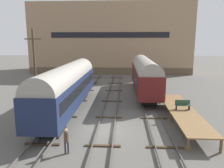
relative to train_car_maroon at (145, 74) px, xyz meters
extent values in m
plane|color=#56544F|center=(-4.44, -13.63, -2.92)|extent=(200.00, 200.00, 0.00)
cube|color=#4C4742|center=(-9.60, -13.63, -2.74)|extent=(0.08, 60.00, 0.16)
cube|color=#4C4742|center=(-8.17, -13.63, -2.74)|extent=(0.08, 60.00, 0.16)
cube|color=#3D2D1E|center=(-8.88, -16.63, -2.87)|extent=(2.60, 0.24, 0.10)
cube|color=#3D2D1E|center=(-8.88, -10.63, -2.87)|extent=(2.60, 0.24, 0.10)
cube|color=#3D2D1E|center=(-8.88, -4.63, -2.87)|extent=(2.60, 0.24, 0.10)
cube|color=#3D2D1E|center=(-8.88, 1.37, -2.87)|extent=(2.60, 0.24, 0.10)
cube|color=#3D2D1E|center=(-8.88, 7.37, -2.87)|extent=(2.60, 0.24, 0.10)
cube|color=#3D2D1E|center=(-8.88, 13.37, -2.87)|extent=(2.60, 0.24, 0.10)
cube|color=#4C4742|center=(-5.16, -13.63, -2.74)|extent=(0.08, 60.00, 0.16)
cube|color=#4C4742|center=(-3.72, -13.63, -2.74)|extent=(0.08, 60.00, 0.16)
cube|color=#3D2D1E|center=(-4.44, -16.63, -2.87)|extent=(2.60, 0.24, 0.10)
cube|color=#3D2D1E|center=(-4.44, -10.63, -2.87)|extent=(2.60, 0.24, 0.10)
cube|color=#3D2D1E|center=(-4.44, -4.63, -2.87)|extent=(2.60, 0.24, 0.10)
cube|color=#3D2D1E|center=(-4.44, 1.37, -2.87)|extent=(2.60, 0.24, 0.10)
cube|color=#3D2D1E|center=(-4.44, 7.37, -2.87)|extent=(2.60, 0.24, 0.10)
cube|color=#3D2D1E|center=(-4.44, 13.37, -2.87)|extent=(2.60, 0.24, 0.10)
cube|color=#4C4742|center=(-0.72, -13.63, -2.74)|extent=(0.08, 60.00, 0.16)
cube|color=#4C4742|center=(0.72, -13.63, -2.74)|extent=(0.08, 60.00, 0.16)
cube|color=#3D2D1E|center=(0.00, -16.63, -2.87)|extent=(2.60, 0.24, 0.10)
cube|color=#3D2D1E|center=(0.00, -10.63, -2.87)|extent=(2.60, 0.24, 0.10)
cube|color=#3D2D1E|center=(0.00, -4.63, -2.87)|extent=(2.60, 0.24, 0.10)
cube|color=#3D2D1E|center=(0.00, 1.37, -2.87)|extent=(2.60, 0.24, 0.10)
cube|color=#3D2D1E|center=(0.00, 7.37, -2.87)|extent=(2.60, 0.24, 0.10)
cube|color=#3D2D1E|center=(0.00, 13.37, -2.87)|extent=(2.60, 0.24, 0.10)
cube|color=black|center=(0.00, 5.50, -2.42)|extent=(1.80, 2.40, 1.00)
cube|color=black|center=(0.00, -5.50, -2.42)|extent=(1.80, 2.40, 1.00)
cube|color=#5B1919|center=(0.00, 0.00, -0.55)|extent=(2.92, 16.94, 2.74)
cube|color=black|center=(0.00, 0.00, -0.22)|extent=(2.96, 15.58, 0.99)
cylinder|color=gray|center=(0.00, 0.00, 0.82)|extent=(2.77, 16.60, 2.77)
cube|color=black|center=(-8.88, -3.06, -2.42)|extent=(1.80, 2.40, 1.00)
cube|color=black|center=(-8.88, -14.41, -2.42)|extent=(1.80, 2.40, 1.00)
cube|color=#192342|center=(-8.88, -8.73, -0.57)|extent=(2.90, 17.46, 2.69)
cube|color=black|center=(-8.88, -8.73, -0.24)|extent=(2.94, 16.07, 0.97)
cylinder|color=gray|center=(-8.88, -8.73, 0.78)|extent=(2.75, 17.11, 2.75)
cube|color=brown|center=(2.55, -11.13, -1.89)|extent=(2.47, 12.28, 0.10)
cylinder|color=brown|center=(1.47, -17.12, -2.43)|extent=(0.20, 0.20, 0.98)
cylinder|color=brown|center=(3.64, -17.12, -2.43)|extent=(0.20, 0.20, 0.98)
cylinder|color=brown|center=(1.47, -5.14, -2.43)|extent=(0.20, 0.20, 0.98)
cylinder|color=brown|center=(3.64, -5.14, -2.43)|extent=(0.20, 0.20, 0.98)
cylinder|color=brown|center=(1.47, -11.13, -2.43)|extent=(0.20, 0.20, 0.98)
cylinder|color=brown|center=(3.64, -11.13, -2.43)|extent=(0.20, 0.20, 0.98)
cube|color=#2D4C33|center=(2.63, -10.95, -1.41)|extent=(1.40, 0.40, 0.06)
cube|color=#2D4C33|center=(2.63, -10.78, -1.15)|extent=(1.40, 0.06, 0.45)
cube|color=black|center=(2.04, -10.95, -1.64)|extent=(0.06, 0.40, 0.40)
cube|color=black|center=(3.23, -10.95, -1.64)|extent=(0.06, 0.40, 0.40)
cylinder|color=#282833|center=(-6.86, -17.79, -2.49)|extent=(0.12, 0.12, 0.85)
cylinder|color=#282833|center=(-6.66, -17.79, -2.49)|extent=(0.12, 0.12, 0.85)
cylinder|color=#4C382D|center=(-6.76, -17.79, -1.71)|extent=(0.32, 0.32, 0.71)
sphere|color=tan|center=(-6.76, -17.79, -1.24)|extent=(0.23, 0.23, 0.23)
cylinder|color=#473828|center=(-12.55, -8.25, 1.46)|extent=(0.24, 0.24, 8.75)
cube|color=#473828|center=(-12.55, -8.25, 4.78)|extent=(1.80, 0.12, 0.12)
cube|color=brown|center=(-6.22, 24.84, -2.11)|extent=(37.39, 13.41, 1.61)
cube|color=#9E7F60|center=(-6.22, 24.84, 5.95)|extent=(37.39, 13.41, 14.51)
cube|color=black|center=(-6.22, 18.08, 5.95)|extent=(26.17, 0.10, 1.20)
camera|label=1|loc=(-2.98, -31.15, 4.52)|focal=35.00mm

